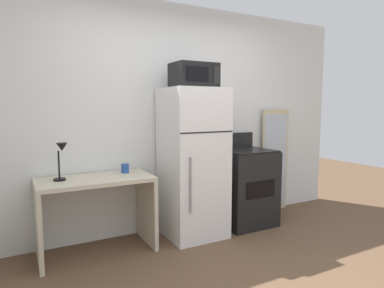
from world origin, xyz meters
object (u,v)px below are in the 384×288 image
Objects in this scene: refrigerator at (193,163)px; microwave at (194,76)px; desk_lamp at (61,155)px; leaning_mirror at (275,160)px; desk at (96,201)px; oven_range at (244,186)px; coffee_mug at (125,168)px.

refrigerator is 0.95m from microwave.
leaning_mirror reaches higher than desk_lamp.
oven_range is at bearing -0.75° from desk.
desk is 0.66× the size of refrigerator.
microwave is 1.49m from oven_range.
oven_range is (1.45, -0.12, -0.33)m from coffee_mug.
microwave is 0.33× the size of leaning_mirror.
refrigerator is 1.46m from leaning_mirror.
oven_range is at bearing -1.35° from desk_lamp.
leaning_mirror is (2.78, 0.21, -0.29)m from desk_lamp.
microwave is at bearing -3.50° from desk_lamp.
desk_lamp is at bearing 175.06° from desk.
desk_lamp is 0.25× the size of leaning_mirror.
coffee_mug reaches higher than desk.
microwave is (0.73, -0.16, 0.97)m from coffee_mug.
leaning_mirror is (0.71, 0.26, 0.23)m from oven_range.
microwave reaches higher than refrigerator.
coffee_mug is 0.06× the size of refrigerator.
leaning_mirror is at bearing 19.87° from oven_range.
desk is 0.77× the size of leaning_mirror.
leaning_mirror is (2.48, 0.23, 0.18)m from desk.
leaning_mirror reaches higher than desk.
microwave is at bearing -168.57° from leaning_mirror.
desk_lamp is 0.77× the size of microwave.
leaning_mirror is at bearing 10.61° from refrigerator.
desk_lamp is 0.66m from coffee_mug.
microwave is at bearing -89.68° from refrigerator.
oven_range is at bearing 2.67° from microwave.
desk is at bearing 178.06° from refrigerator.
microwave is (0.00, -0.02, 0.95)m from refrigerator.
refrigerator is at bearing 90.32° from microwave.
coffee_mug is (0.33, 0.10, 0.28)m from desk.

